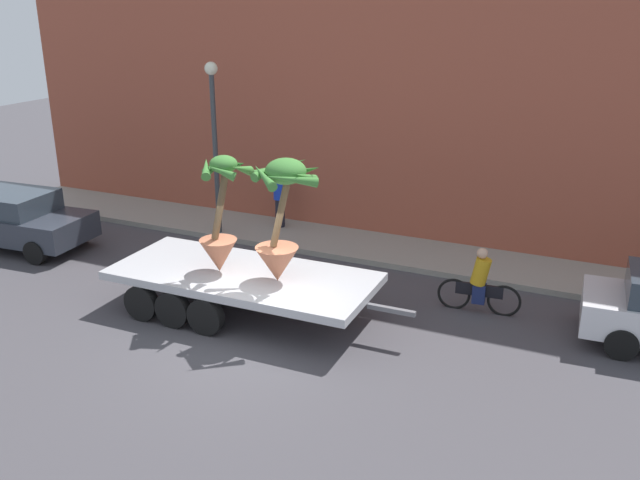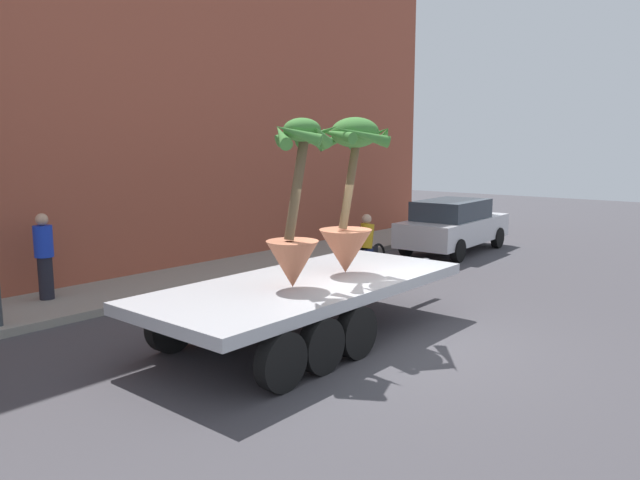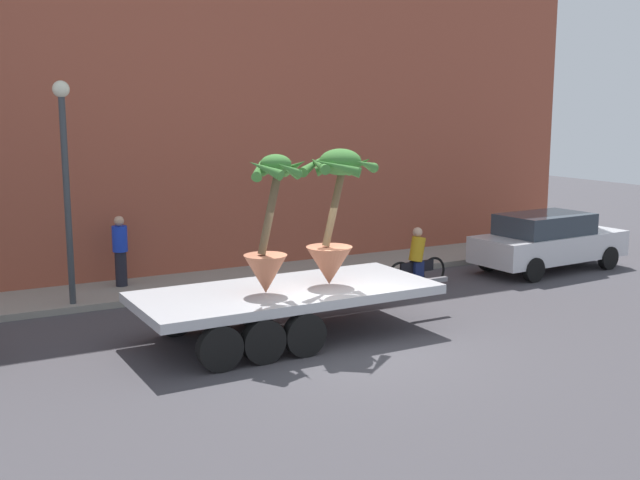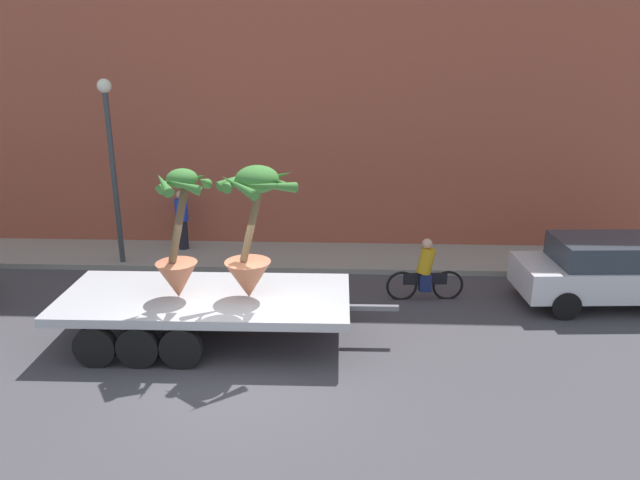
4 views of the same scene
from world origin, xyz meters
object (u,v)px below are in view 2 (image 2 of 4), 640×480
object	(u,v)px
cyclist	(366,248)
pedestrian_near_gate	(44,255)
potted_palm_middle	(296,217)
parked_car	(453,225)
flatbed_trailer	(297,296)
potted_palm_rear	(350,194)

from	to	relation	value
cyclist	pedestrian_near_gate	size ratio (longest dim) A/B	1.08
potted_palm_middle	parked_car	bearing A→B (deg)	13.76
cyclist	flatbed_trailer	bearing A→B (deg)	-155.66
cyclist	potted_palm_middle	bearing A→B (deg)	-155.03
potted_palm_rear	pedestrian_near_gate	size ratio (longest dim) A/B	1.55
potted_palm_rear	potted_palm_middle	xyz separation A→B (m)	(-1.42, -0.06, -0.26)
potted_palm_rear	cyclist	bearing A→B (deg)	32.13
potted_palm_rear	parked_car	distance (m)	8.46
parked_car	potted_palm_middle	bearing A→B (deg)	-166.24
flatbed_trailer	parked_car	size ratio (longest dim) A/B	1.48
flatbed_trailer	parked_car	distance (m)	9.52
potted_palm_middle	parked_car	distance (m)	9.80
potted_palm_rear	parked_car	xyz separation A→B (m)	(8.02, 2.25, -1.50)
potted_palm_rear	cyclist	size ratio (longest dim) A/B	1.45
flatbed_trailer	potted_palm_middle	world-z (taller)	potted_palm_middle
pedestrian_near_gate	potted_palm_rear	bearing A→B (deg)	-61.78
potted_palm_middle	cyclist	bearing A→B (deg)	24.97
potted_palm_rear	pedestrian_near_gate	xyz separation A→B (m)	(-2.87, 5.35, -1.29)
flatbed_trailer	potted_palm_rear	distance (m)	2.00
flatbed_trailer	potted_palm_middle	bearing A→B (deg)	-139.31
cyclist	pedestrian_near_gate	xyz separation A→B (m)	(-6.56, 3.03, 0.37)
potted_palm_rear	parked_car	size ratio (longest dim) A/B	0.58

